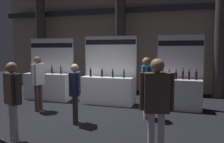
{
  "coord_description": "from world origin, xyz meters",
  "views": [
    {
      "loc": [
        2.83,
        -6.15,
        1.99
      ],
      "look_at": [
        0.79,
        0.38,
        1.34
      ],
      "focal_mm": 37.34,
      "sensor_mm": 36.0,
      "label": 1
    }
  ],
  "objects_px": {
    "exhibitor_booth_2": "(179,91)",
    "visitor_7": "(38,78)",
    "visitor_5": "(75,88)",
    "exhibitor_booth_1": "(108,87)",
    "visitor_6": "(157,99)",
    "exhibitor_booth_0": "(48,84)",
    "visitor_8": "(146,82)",
    "visitor_3": "(13,95)"
  },
  "relations": [
    {
      "from": "exhibitor_booth_2",
      "to": "visitor_6",
      "type": "bearing_deg",
      "value": -94.43
    },
    {
      "from": "exhibitor_booth_0",
      "to": "visitor_7",
      "type": "height_order",
      "value": "exhibitor_booth_0"
    },
    {
      "from": "exhibitor_booth_0",
      "to": "visitor_3",
      "type": "xyz_separation_m",
      "value": [
        1.67,
        -3.96,
        0.41
      ]
    },
    {
      "from": "visitor_6",
      "to": "visitor_8",
      "type": "bearing_deg",
      "value": -90.67
    },
    {
      "from": "exhibitor_booth_1",
      "to": "visitor_3",
      "type": "height_order",
      "value": "exhibitor_booth_1"
    },
    {
      "from": "visitor_5",
      "to": "visitor_6",
      "type": "height_order",
      "value": "visitor_6"
    },
    {
      "from": "visitor_6",
      "to": "visitor_3",
      "type": "bearing_deg",
      "value": -13.1
    },
    {
      "from": "exhibitor_booth_1",
      "to": "exhibitor_booth_2",
      "type": "height_order",
      "value": "exhibitor_booth_1"
    },
    {
      "from": "exhibitor_booth_2",
      "to": "exhibitor_booth_0",
      "type": "bearing_deg",
      "value": 179.78
    },
    {
      "from": "exhibitor_booth_0",
      "to": "visitor_8",
      "type": "bearing_deg",
      "value": -19.07
    },
    {
      "from": "visitor_6",
      "to": "visitor_8",
      "type": "xyz_separation_m",
      "value": [
        -0.58,
        2.5,
        -0.06
      ]
    },
    {
      "from": "visitor_3",
      "to": "visitor_5",
      "type": "xyz_separation_m",
      "value": [
        0.71,
        1.52,
        -0.06
      ]
    },
    {
      "from": "exhibitor_booth_0",
      "to": "visitor_3",
      "type": "relative_size",
      "value": 1.41
    },
    {
      "from": "exhibitor_booth_1",
      "to": "exhibitor_booth_2",
      "type": "distance_m",
      "value": 2.51
    },
    {
      "from": "exhibitor_booth_0",
      "to": "visitor_8",
      "type": "relative_size",
      "value": 1.38
    },
    {
      "from": "exhibitor_booth_1",
      "to": "visitor_6",
      "type": "relative_size",
      "value": 1.35
    },
    {
      "from": "exhibitor_booth_0",
      "to": "exhibitor_booth_2",
      "type": "relative_size",
      "value": 0.98
    },
    {
      "from": "visitor_7",
      "to": "exhibitor_booth_1",
      "type": "bearing_deg",
      "value": 139.53
    },
    {
      "from": "exhibitor_booth_1",
      "to": "exhibitor_booth_0",
      "type": "bearing_deg",
      "value": -179.93
    },
    {
      "from": "exhibitor_booth_1",
      "to": "exhibitor_booth_2",
      "type": "bearing_deg",
      "value": -0.51
    },
    {
      "from": "visitor_3",
      "to": "visitor_5",
      "type": "relative_size",
      "value": 1.07
    },
    {
      "from": "exhibitor_booth_0",
      "to": "visitor_7",
      "type": "xyz_separation_m",
      "value": [
        0.65,
        -1.6,
        0.43
      ]
    },
    {
      "from": "visitor_5",
      "to": "visitor_7",
      "type": "xyz_separation_m",
      "value": [
        -1.73,
        0.84,
        0.09
      ]
    },
    {
      "from": "visitor_5",
      "to": "exhibitor_booth_1",
      "type": "bearing_deg",
      "value": 159.13
    },
    {
      "from": "exhibitor_booth_0",
      "to": "visitor_7",
      "type": "distance_m",
      "value": 1.79
    },
    {
      "from": "visitor_3",
      "to": "visitor_5",
      "type": "height_order",
      "value": "visitor_3"
    },
    {
      "from": "visitor_5",
      "to": "visitor_8",
      "type": "relative_size",
      "value": 0.91
    },
    {
      "from": "visitor_8",
      "to": "exhibitor_booth_2",
      "type": "bearing_deg",
      "value": 131.21
    },
    {
      "from": "visitor_7",
      "to": "visitor_8",
      "type": "relative_size",
      "value": 1.0
    },
    {
      "from": "exhibitor_booth_2",
      "to": "visitor_7",
      "type": "height_order",
      "value": "exhibitor_booth_2"
    },
    {
      "from": "exhibitor_booth_2",
      "to": "visitor_5",
      "type": "bearing_deg",
      "value": -137.25
    },
    {
      "from": "visitor_3",
      "to": "visitor_6",
      "type": "bearing_deg",
      "value": 27.95
    },
    {
      "from": "exhibitor_booth_2",
      "to": "visitor_6",
      "type": "xyz_separation_m",
      "value": [
        -0.3,
        -3.9,
        0.5
      ]
    },
    {
      "from": "visitor_6",
      "to": "visitor_8",
      "type": "height_order",
      "value": "visitor_6"
    },
    {
      "from": "exhibitor_booth_1",
      "to": "visitor_5",
      "type": "height_order",
      "value": "exhibitor_booth_1"
    },
    {
      "from": "visitor_8",
      "to": "visitor_6",
      "type": "bearing_deg",
      "value": -3.42
    },
    {
      "from": "visitor_7",
      "to": "exhibitor_booth_2",
      "type": "bearing_deg",
      "value": 118.4
    },
    {
      "from": "exhibitor_booth_0",
      "to": "visitor_8",
      "type": "height_order",
      "value": "exhibitor_booth_0"
    },
    {
      "from": "exhibitor_booth_0",
      "to": "visitor_5",
      "type": "relative_size",
      "value": 1.51
    },
    {
      "from": "visitor_6",
      "to": "exhibitor_booth_0",
      "type": "bearing_deg",
      "value": -53.66
    },
    {
      "from": "visitor_8",
      "to": "exhibitor_booth_1",
      "type": "bearing_deg",
      "value": -147.84
    },
    {
      "from": "visitor_7",
      "to": "visitor_8",
      "type": "height_order",
      "value": "visitor_7"
    }
  ]
}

